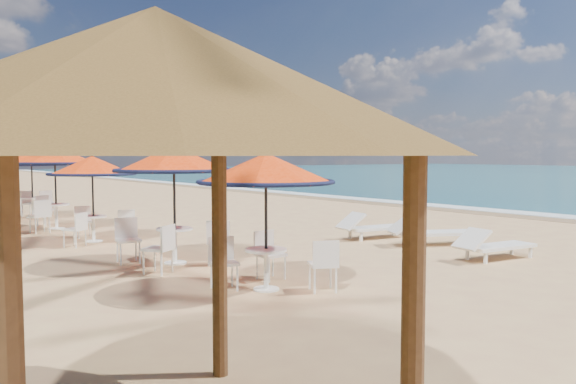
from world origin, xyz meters
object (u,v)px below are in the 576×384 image
object	(u,v)px
station_1	(173,174)
station_2	(93,176)
station_0	(267,186)
lounger_near	(493,245)
lounger_mid	(429,231)
station_4	(31,166)
station_3	(53,163)
palapa	(156,84)
lounger_far	(371,226)

from	to	relation	value
station_1	station_2	distance (m)	3.83
station_1	station_2	world-z (taller)	station_1
station_0	station_1	distance (m)	2.82
station_0	lounger_near	xyz separation A→B (m)	(5.11, -0.80, -1.35)
station_0	lounger_mid	bearing A→B (deg)	11.71
station_4	lounger_near	size ratio (longest dim) A/B	1.23
lounger_near	lounger_mid	distance (m)	2.01
station_2	lounger_near	bearing A→B (deg)	-53.03
station_3	palapa	bearing A→B (deg)	-102.74
station_0	lounger_far	distance (m)	6.08
station_1	station_4	bearing A→B (deg)	90.32
station_2	lounger_mid	world-z (taller)	station_2
lounger_near	lounger_far	size ratio (longest dim) A/B	0.96
station_0	lounger_far	world-z (taller)	station_0
lounger_far	palapa	world-z (taller)	palapa
station_0	palapa	world-z (taller)	palapa
lounger_near	station_4	bearing A→B (deg)	120.22
station_0	palapa	bearing A→B (deg)	-133.94
station_0	station_2	distance (m)	6.64
station_2	station_3	xyz separation A→B (m)	(-0.08, 3.03, 0.30)
station_3	lounger_far	world-z (taller)	station_3
station_0	station_3	size ratio (longest dim) A/B	0.90
station_2	station_3	distance (m)	3.05
station_4	lounger_mid	bearing A→B (deg)	-64.23
station_1	lounger_mid	distance (m)	6.20
station_1	lounger_mid	world-z (taller)	station_1
station_3	lounger_near	size ratio (longest dim) A/B	1.30
station_3	palapa	distance (m)	13.73
station_1	lounger_near	world-z (taller)	station_1
station_1	lounger_near	distance (m)	6.60
lounger_near	lounger_far	world-z (taller)	lounger_far
station_1	palapa	distance (m)	7.39
station_3	lounger_mid	world-z (taller)	station_3
station_1	lounger_far	bearing A→B (deg)	-0.84
station_2	station_1	bearing A→B (deg)	-86.14
station_2	lounger_mid	xyz separation A→B (m)	(6.06, -5.47, -1.27)
lounger_near	lounger_mid	xyz separation A→B (m)	(0.47, 1.95, 0.03)
station_2	lounger_near	xyz separation A→B (m)	(5.59, -7.42, -1.30)
station_3	lounger_mid	size ratio (longest dim) A/B	1.18
station_4	lounger_far	size ratio (longest dim) A/B	1.18
station_2	palapa	distance (m)	10.84
station_0	station_4	distance (m)	13.30
station_2	lounger_mid	distance (m)	8.26
station_3	station_4	xyz separation A→B (m)	(0.28, 3.64, -0.17)
station_4	palapa	bearing A→B (deg)	-100.98
station_0	station_3	bearing A→B (deg)	93.30
station_4	station_0	bearing A→B (deg)	-88.79
station_0	lounger_mid	world-z (taller)	station_0
station_1	station_4	world-z (taller)	station_1
station_4	lounger_mid	size ratio (longest dim) A/B	1.12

